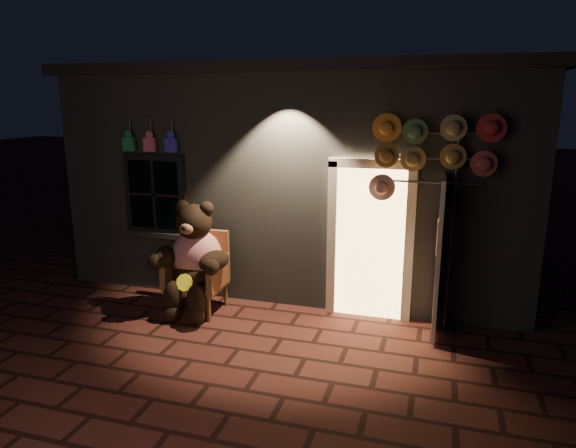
% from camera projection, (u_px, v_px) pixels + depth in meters
% --- Properties ---
extents(ground, '(60.00, 60.00, 0.00)m').
position_uv_depth(ground, '(238.00, 349.00, 6.22)').
color(ground, '#4D231D').
rests_on(ground, ground).
extents(shop_building, '(7.30, 5.95, 3.51)m').
position_uv_depth(shop_building, '(318.00, 166.00, 9.52)').
color(shop_building, slate).
rests_on(shop_building, ground).
extents(wicker_armchair, '(0.79, 0.71, 1.12)m').
position_uv_depth(wicker_armchair, '(199.00, 271.00, 7.30)').
color(wicker_armchair, olive).
rests_on(wicker_armchair, ground).
extents(teddy_bear, '(1.17, 0.90, 1.61)m').
position_uv_depth(teddy_bear, '(194.00, 259.00, 7.12)').
color(teddy_bear, red).
rests_on(teddy_bear, ground).
extents(hat_rack, '(1.56, 0.22, 2.76)m').
position_uv_depth(hat_rack, '(429.00, 152.00, 6.28)').
color(hat_rack, '#59595E').
rests_on(hat_rack, ground).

